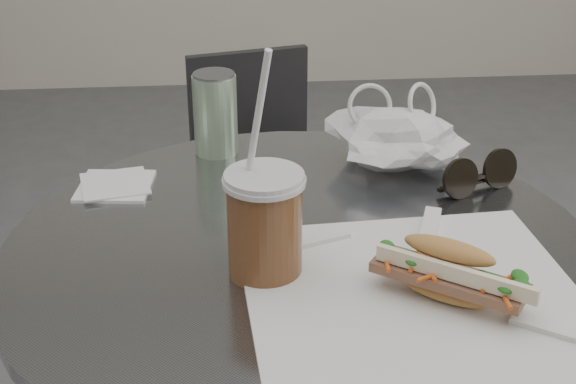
{
  "coord_description": "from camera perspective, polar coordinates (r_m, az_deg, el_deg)",
  "views": [
    {
      "loc": [
        -0.09,
        -0.67,
        1.26
      ],
      "look_at": [
        -0.01,
        0.25,
        0.79
      ],
      "focal_mm": 50.0,
      "sensor_mm": 36.0,
      "label": 1
    }
  ],
  "objects": [
    {
      "name": "napkin_stack",
      "position": [
        1.19,
        -12.2,
        0.47
      ],
      "size": [
        0.11,
        0.11,
        0.01
      ],
      "color": "white",
      "rests_on": "cafe_table"
    },
    {
      "name": "sandwich_paper",
      "position": [
        0.93,
        9.01,
        -7.34
      ],
      "size": [
        0.4,
        0.38,
        0.0
      ],
      "primitive_type": "cube",
      "rotation": [
        0.0,
        0.0,
        0.06
      ],
      "color": "white",
      "rests_on": "cafe_table"
    },
    {
      "name": "drink_can",
      "position": [
        1.26,
        -5.19,
        5.58
      ],
      "size": [
        0.07,
        0.07,
        0.13
      ],
      "color": "#558E53",
      "rests_on": "cafe_table"
    },
    {
      "name": "sunglasses",
      "position": [
        1.18,
        13.4,
        1.1
      ],
      "size": [
        0.13,
        0.08,
        0.06
      ],
      "rotation": [
        0.0,
        0.0,
        0.41
      ],
      "color": "black",
      "rests_on": "cafe_table"
    },
    {
      "name": "banh_mi",
      "position": [
        0.91,
        11.33,
        -5.62
      ],
      "size": [
        0.22,
        0.19,
        0.07
      ],
      "rotation": [
        0.0,
        0.0,
        -0.62
      ],
      "color": "tan",
      "rests_on": "sandwich_paper"
    },
    {
      "name": "iced_coffee",
      "position": [
        0.93,
        -1.68,
        -2.16
      ],
      "size": [
        0.1,
        0.1,
        0.28
      ],
      "color": "brown",
      "rests_on": "cafe_table"
    },
    {
      "name": "chair_far",
      "position": [
        1.95,
        -1.53,
        -2.17
      ],
      "size": [
        0.37,
        0.4,
        0.71
      ],
      "rotation": [
        0.0,
        0.0,
        3.38
      ],
      "color": "#2C2C2E",
      "rests_on": "ground"
    },
    {
      "name": "plastic_bag",
      "position": [
        1.21,
        7.72,
        3.57
      ],
      "size": [
        0.24,
        0.21,
        0.1
      ],
      "primitive_type": null,
      "rotation": [
        0.0,
        0.0,
        0.44
      ],
      "color": "white",
      "rests_on": "cafe_table"
    }
  ]
}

